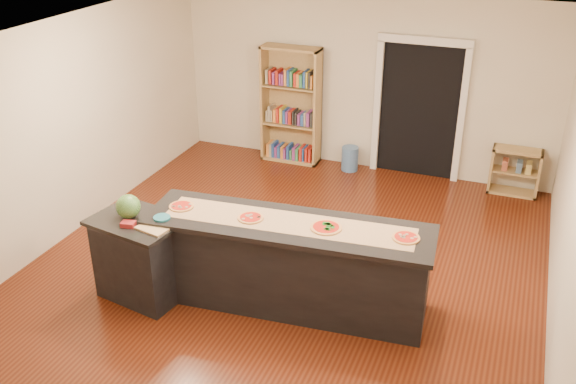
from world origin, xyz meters
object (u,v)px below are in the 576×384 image
at_px(kitchen_island, 288,264).
at_px(watermelon, 128,206).
at_px(bookshelf, 291,105).
at_px(waste_bin, 350,159).
at_px(side_counter, 141,257).
at_px(low_shelf, 515,171).

bearing_deg(kitchen_island, watermelon, -171.00).
distance_m(bookshelf, watermelon, 4.24).
distance_m(kitchen_island, watermelon, 1.84).
distance_m(kitchen_island, waste_bin, 3.80).
xyz_separation_m(bookshelf, watermelon, (-0.26, -4.23, 0.14)).
distance_m(side_counter, watermelon, 0.62).
xyz_separation_m(bookshelf, waste_bin, (1.04, -0.04, -0.76)).
relative_size(low_shelf, watermelon, 2.69).
distance_m(waste_bin, watermelon, 4.48).
distance_m(bookshelf, low_shelf, 3.62).
bearing_deg(watermelon, low_shelf, 47.91).
relative_size(bookshelf, low_shelf, 2.69).
xyz_separation_m(side_counter, waste_bin, (1.21, 4.20, -0.29)).
height_order(side_counter, waste_bin, side_counter).
height_order(kitchen_island, bookshelf, bookshelf).
bearing_deg(waste_bin, bookshelf, 177.81).
bearing_deg(waste_bin, low_shelf, 1.30).
relative_size(kitchen_island, waste_bin, 7.83).
bearing_deg(bookshelf, side_counter, -92.21).
bearing_deg(bookshelf, waste_bin, -2.19).
xyz_separation_m(kitchen_island, bookshelf, (-1.42, 3.81, 0.45)).
height_order(side_counter, watermelon, watermelon).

